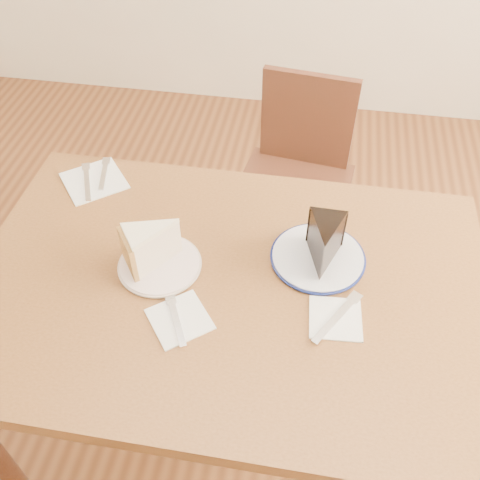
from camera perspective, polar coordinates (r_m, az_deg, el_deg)
name	(u,v)px	position (r m, az deg, el deg)	size (l,w,h in m)	color
ground	(231,425)	(1.88, -0.98, -19.17)	(4.00, 4.00, 0.00)	#442412
table	(228,308)	(1.31, -1.33, -7.22)	(1.20, 0.80, 0.75)	#4C2C14
chair_far	(296,179)	(1.98, 5.97, 6.52)	(0.45, 0.45, 0.80)	#32170F
plate_cream	(160,265)	(1.27, -8.54, -2.64)	(0.19, 0.19, 0.01)	silver
plate_navy	(318,257)	(1.29, 8.29, -1.86)	(0.22, 0.22, 0.01)	white
carrot_cake	(156,245)	(1.24, -8.97, -0.55)	(0.09, 0.12, 0.10)	beige
chocolate_cake	(324,246)	(1.24, 8.95, -0.68)	(0.09, 0.12, 0.10)	black
napkin_cream	(180,319)	(1.18, -6.45, -8.38)	(0.12, 0.12, 0.00)	white
napkin_navy	(335,318)	(1.19, 10.14, -8.24)	(0.11, 0.11, 0.00)	white
napkin_spare	(94,181)	(1.54, -15.28, 6.12)	(0.15, 0.15, 0.00)	white
fork_cream	(176,320)	(1.17, -6.81, -8.47)	(0.01, 0.14, 0.00)	silver
knife_navy	(337,318)	(1.18, 10.27, -8.15)	(0.02, 0.17, 0.00)	silver
fork_spare	(104,174)	(1.55, -14.32, 6.86)	(0.01, 0.14, 0.00)	white
knife_spare	(87,182)	(1.54, -16.00, 6.00)	(0.01, 0.16, 0.00)	silver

